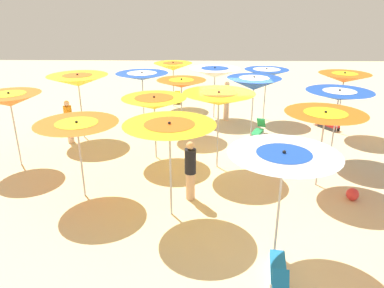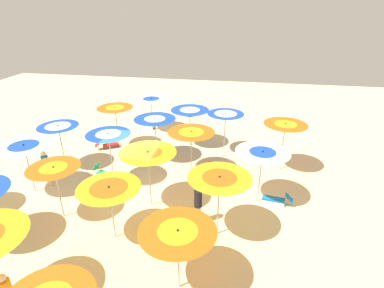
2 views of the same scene
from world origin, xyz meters
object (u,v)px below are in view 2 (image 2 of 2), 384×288
(beach_umbrella_1, at_px, (115,110))
(beach_umbrella_16, at_px, (262,157))
(beach_umbrella_10, at_px, (226,116))
(beach_umbrella_5, at_px, (190,113))
(beach_umbrella_17, at_px, (219,182))
(lounger_0, at_px, (276,199))
(beach_umbrella_8, at_px, (54,171))
(beach_umbrella_6, at_px, (155,121))
(beach_umbrella_11, at_px, (191,135))
(beach_umbrella_0, at_px, (151,102))
(beach_umbrella_3, at_px, (25,150))
(beach_umbrella_12, at_px, (148,157))
(lounger_2, at_px, (103,173))
(beachgoer_1, at_px, (198,204))
(beach_ball, at_px, (210,164))
(beach_umbrella_7, at_px, (109,138))
(beach_umbrella_2, at_px, (58,129))
(lounger_3, at_px, (149,124))
(lounger_4, at_px, (108,145))
(beachgoer_2, at_px, (47,168))
(beach_umbrella_13, at_px, (109,192))
(beach_umbrella_18, at_px, (178,236))
(beach_umbrella_15, at_px, (285,128))

(beach_umbrella_1, bearing_deg, beach_umbrella_16, -116.96)
(beach_umbrella_10, bearing_deg, beach_umbrella_16, -157.63)
(beach_umbrella_5, relative_size, beach_umbrella_17, 0.91)
(beach_umbrella_17, relative_size, lounger_0, 1.93)
(beach_umbrella_8, height_order, lounger_0, beach_umbrella_8)
(beach_umbrella_6, height_order, beach_umbrella_8, beach_umbrella_6)
(beach_umbrella_11, bearing_deg, beach_umbrella_17, -157.82)
(beach_umbrella_6, height_order, beach_umbrella_17, beach_umbrella_17)
(beach_umbrella_0, relative_size, beach_umbrella_3, 0.95)
(beach_umbrella_3, relative_size, beach_umbrella_12, 0.93)
(beach_umbrella_1, distance_m, lounger_2, 3.92)
(beachgoer_1, height_order, beach_ball, beachgoer_1)
(beach_umbrella_7, xyz_separation_m, lounger_2, (0.37, 0.69, -2.06))
(beach_umbrella_2, height_order, lounger_3, beach_umbrella_2)
(beach_umbrella_0, distance_m, lounger_4, 3.95)
(beach_umbrella_2, height_order, beach_umbrella_5, beach_umbrella_2)
(beach_umbrella_11, relative_size, beach_umbrella_12, 0.90)
(beach_umbrella_8, relative_size, beachgoer_1, 1.36)
(lounger_4, bearing_deg, lounger_2, -101.81)
(beachgoer_2, bearing_deg, beach_umbrella_0, -174.36)
(beach_umbrella_13, xyz_separation_m, lounger_2, (3.80, 2.19, -1.72))
(beach_umbrella_17, bearing_deg, beach_umbrella_18, 160.05)
(beach_umbrella_3, bearing_deg, lounger_3, -18.49)
(beach_umbrella_10, bearing_deg, beach_umbrella_17, -177.77)
(beach_umbrella_3, bearing_deg, beach_umbrella_0, -21.92)
(beach_umbrella_17, bearing_deg, lounger_4, 48.63)
(beach_umbrella_15, distance_m, beach_umbrella_17, 5.88)
(beach_umbrella_12, height_order, beachgoer_2, beach_umbrella_12)
(beach_umbrella_5, xyz_separation_m, lounger_2, (-4.30, 3.47, -1.76))
(beach_umbrella_8, height_order, beachgoer_1, beach_umbrella_8)
(beach_umbrella_2, bearing_deg, beach_umbrella_16, -97.58)
(beach_umbrella_1, distance_m, beach_umbrella_5, 4.15)
(beach_umbrella_7, relative_size, lounger_3, 2.27)
(beach_umbrella_2, relative_size, beach_umbrella_12, 0.93)
(beach_umbrella_10, bearing_deg, beach_umbrella_18, 175.95)
(lounger_3, bearing_deg, lounger_4, -71.83)
(beach_ball, bearing_deg, lounger_0, -130.32)
(beach_umbrella_13, bearing_deg, lounger_0, -62.48)
(beach_umbrella_7, distance_m, beach_umbrella_17, 5.74)
(beach_umbrella_2, distance_m, lounger_3, 6.83)
(beach_umbrella_6, relative_size, beach_umbrella_16, 1.00)
(lounger_2, bearing_deg, beachgoer_2, -127.94)
(beach_umbrella_0, relative_size, beach_umbrella_15, 0.88)
(beach_umbrella_1, bearing_deg, beach_umbrella_15, -96.70)
(beach_umbrella_8, distance_m, beach_ball, 7.41)
(beach_umbrella_7, distance_m, beach_umbrella_15, 8.20)
(beach_umbrella_7, distance_m, beach_umbrella_8, 2.85)
(beach_umbrella_1, bearing_deg, beach_umbrella_12, -145.52)
(beach_umbrella_15, height_order, lounger_4, beach_umbrella_15)
(beach_umbrella_7, relative_size, lounger_0, 2.00)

